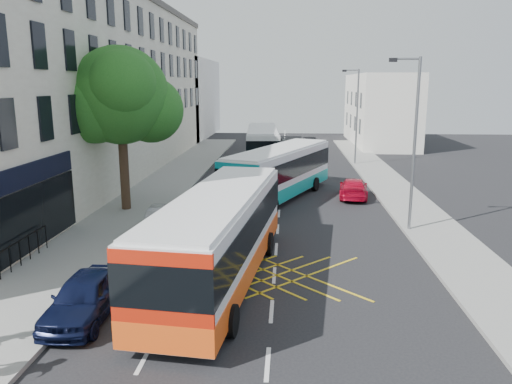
% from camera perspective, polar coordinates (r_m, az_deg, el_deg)
% --- Properties ---
extents(ground, '(120.00, 120.00, 0.00)m').
position_cam_1_polar(ground, '(13.41, 1.33, -19.06)').
color(ground, black).
rests_on(ground, ground).
extents(pavement_left, '(5.00, 70.00, 0.15)m').
position_cam_1_polar(pavement_left, '(28.75, -14.57, -1.97)').
color(pavement_left, gray).
rests_on(pavement_left, ground).
extents(pavement_right, '(3.00, 70.00, 0.15)m').
position_cam_1_polar(pavement_right, '(28.22, 18.06, -2.46)').
color(pavement_right, gray).
rests_on(pavement_right, ground).
extents(terrace_main, '(8.30, 45.00, 13.50)m').
position_cam_1_polar(terrace_main, '(38.72, -18.60, 11.37)').
color(terrace_main, beige).
rests_on(terrace_main, ground).
extents(terrace_far, '(8.00, 20.00, 10.00)m').
position_cam_1_polar(terrace_far, '(68.01, -8.74, 10.52)').
color(terrace_far, silver).
rests_on(terrace_far, ground).
extents(building_right, '(6.00, 18.00, 8.00)m').
position_cam_1_polar(building_right, '(60.44, 13.91, 9.15)').
color(building_right, silver).
rests_on(building_right, ground).
extents(street_tree, '(6.30, 5.70, 8.80)m').
position_cam_1_polar(street_tree, '(27.88, -15.31, 10.49)').
color(street_tree, '#382619').
rests_on(street_tree, pavement_left).
extents(lamp_near, '(1.45, 0.15, 8.00)m').
position_cam_1_polar(lamp_near, '(24.25, 17.49, 6.17)').
color(lamp_near, slate).
rests_on(lamp_near, pavement_right).
extents(lamp_far, '(1.45, 0.15, 8.00)m').
position_cam_1_polar(lamp_far, '(43.88, 11.35, 9.01)').
color(lamp_far, slate).
rests_on(lamp_far, pavement_right).
extents(railings, '(0.08, 5.60, 1.14)m').
position_cam_1_polar(railings, '(20.54, -26.32, -6.74)').
color(railings, black).
rests_on(railings, pavement_left).
extents(bus_near, '(3.93, 11.75, 3.24)m').
position_cam_1_polar(bus_near, '(17.73, -4.26, -5.02)').
color(bus_near, silver).
rests_on(bus_near, ground).
extents(bus_mid, '(6.65, 11.28, 3.13)m').
position_cam_1_polar(bus_mid, '(30.62, 2.69, 2.29)').
color(bus_mid, silver).
rests_on(bus_mid, ground).
extents(bus_far, '(3.32, 11.51, 3.20)m').
position_cam_1_polar(bus_far, '(43.82, 0.76, 5.39)').
color(bus_far, silver).
rests_on(bus_far, ground).
extents(parked_car_blue, '(1.65, 4.06, 1.38)m').
position_cam_1_polar(parked_car_blue, '(16.18, -18.94, -11.25)').
color(parked_car_blue, black).
rests_on(parked_car_blue, ground).
extents(parked_car_silver, '(1.69, 4.77, 1.57)m').
position_cam_1_polar(parked_car_silver, '(22.58, -10.17, -3.79)').
color(parked_car_silver, '#96999D').
rests_on(parked_car_silver, ground).
extents(red_hatchback, '(2.18, 4.33, 1.21)m').
position_cam_1_polar(red_hatchback, '(31.55, 11.09, 0.44)').
color(red_hatchback, red).
rests_on(red_hatchback, ground).
extents(distant_car_grey, '(2.54, 5.43, 1.50)m').
position_cam_1_polar(distant_car_grey, '(51.62, 1.99, 5.39)').
color(distant_car_grey, '#43464B').
rests_on(distant_car_grey, ground).
extents(distant_car_silver, '(2.09, 4.47, 1.48)m').
position_cam_1_polar(distant_car_silver, '(48.44, 6.24, 4.86)').
color(distant_car_silver, '#AFB2B7').
rests_on(distant_car_silver, ground).
extents(distant_car_dark, '(1.49, 3.71, 1.20)m').
position_cam_1_polar(distant_car_dark, '(56.04, 6.10, 5.73)').
color(distant_car_dark, black).
rests_on(distant_car_dark, ground).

